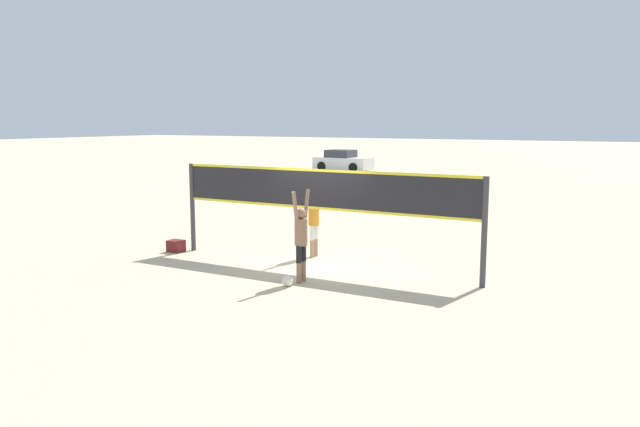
{
  "coord_description": "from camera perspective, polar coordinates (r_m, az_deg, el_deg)",
  "views": [
    {
      "loc": [
        7.09,
        -12.83,
        3.49
      ],
      "look_at": [
        0.0,
        0.0,
        1.29
      ],
      "focal_mm": 35.0,
      "sensor_mm": 36.0,
      "label": 1
    }
  ],
  "objects": [
    {
      "name": "player_spiker",
      "position": [
        13.41,
        -1.75,
        -1.93
      ],
      "size": [
        0.28,
        0.69,
        2.02
      ],
      "rotation": [
        0.0,
        0.0,
        1.57
      ],
      "color": "#8C664C",
      "rests_on": "ground_plane"
    },
    {
      "name": "gear_bag",
      "position": [
        17.14,
        -13.03,
        -2.91
      ],
      "size": [
        0.4,
        0.34,
        0.31
      ],
      "color": "maroon",
      "rests_on": "ground_plane"
    },
    {
      "name": "player_blocker",
      "position": [
        15.93,
        -0.56,
        -0.22
      ],
      "size": [
        0.28,
        0.69,
        2.04
      ],
      "rotation": [
        0.0,
        0.0,
        -1.57
      ],
      "color": "tan",
      "rests_on": "ground_plane"
    },
    {
      "name": "parked_car_mid",
      "position": [
        43.6,
        2.09,
        4.79
      ],
      "size": [
        4.07,
        1.98,
        1.45
      ],
      "rotation": [
        0.0,
        0.0,
        -0.04
      ],
      "color": "silver",
      "rests_on": "ground_plane"
    },
    {
      "name": "ground_plane",
      "position": [
        15.07,
        0.0,
        -4.86
      ],
      "size": [
        200.0,
        200.0,
        0.0
      ],
      "primitive_type": "plane",
      "color": "beige"
    },
    {
      "name": "volleyball",
      "position": [
        13.31,
        -2.99,
        -6.15
      ],
      "size": [
        0.23,
        0.23,
        0.23
      ],
      "color": "silver",
      "rests_on": "ground_plane"
    },
    {
      "name": "volleyball_net",
      "position": [
        14.77,
        0.0,
        1.43
      ],
      "size": [
        7.95,
        0.13,
        2.35
      ],
      "color": "#38383D",
      "rests_on": "ground_plane"
    }
  ]
}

